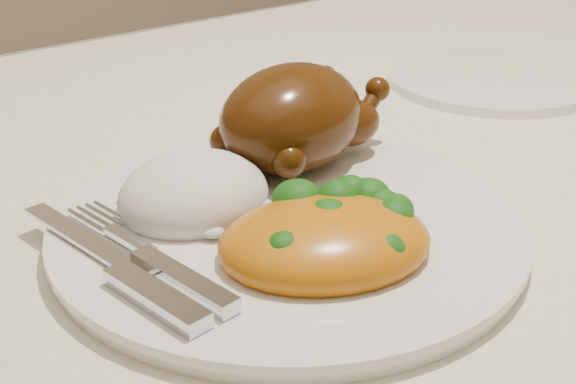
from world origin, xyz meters
TOP-DOWN VIEW (x-y plane):
  - dining_table at (0.00, 0.00)m, footprint 1.60×0.90m
  - tablecloth at (0.00, 0.00)m, footprint 1.73×1.03m
  - dinner_plate at (-0.06, -0.03)m, footprint 0.32×0.32m
  - side_plate at (0.31, 0.09)m, footprint 0.27×0.27m
  - roast_chicken at (0.00, 0.04)m, footprint 0.16×0.12m
  - rice_mound at (-0.10, 0.02)m, footprint 0.12×0.11m
  - mac_and_cheese at (-0.06, -0.08)m, footprint 0.16×0.14m
  - cutlery at (-0.17, -0.04)m, footprint 0.05×0.19m

SIDE VIEW (x-z plane):
  - dining_table at x=0.00m, z-range 0.29..1.05m
  - tablecloth at x=0.00m, z-range 0.65..0.83m
  - side_plate at x=0.31m, z-range 0.77..0.78m
  - dinner_plate at x=-0.06m, z-range 0.77..0.78m
  - cutlery at x=-0.17m, z-range 0.78..0.79m
  - rice_mound at x=-0.10m, z-range 0.76..0.82m
  - mac_and_cheese at x=-0.06m, z-range 0.77..0.82m
  - roast_chicken at x=0.00m, z-range 0.78..0.86m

